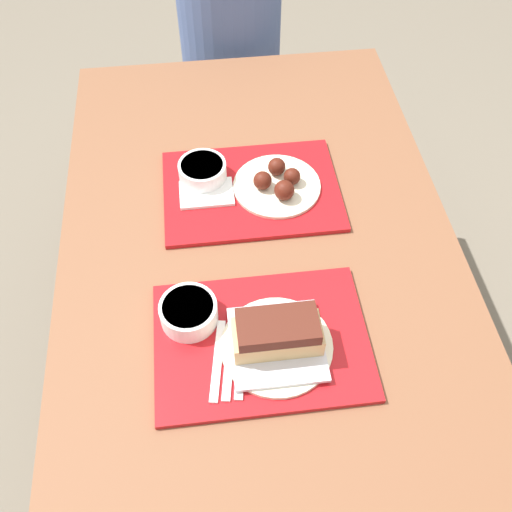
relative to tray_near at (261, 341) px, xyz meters
The scene contains 15 objects.
ground_plane 0.80m from the tray_near, 82.51° to the left, with size 12.00×12.00×0.00m, color #706656.
picnic_table 0.23m from the tray_near, 82.51° to the left, with size 0.88×1.51×0.77m.
picnic_bench_far 1.25m from the tray_near, 88.69° to the left, with size 0.84×0.28×0.43m.
tray_near is the anchor object (origin of this frame).
tray_far 0.41m from the tray_near, 86.81° to the left, with size 0.41×0.30×0.01m.
bowl_coleslaw_near 0.15m from the tray_near, 154.92° to the left, with size 0.11×0.11×0.05m.
brisket_sandwich_plate 0.05m from the tray_near, 37.10° to the right, with size 0.22×0.22×0.09m.
plastic_fork_near 0.07m from the tray_near, 151.86° to the right, with size 0.04×0.17×0.00m.
plastic_knife_near 0.06m from the tray_near, 141.17° to the right, with size 0.04×0.17×0.00m.
plastic_spoon_near 0.09m from the tray_near, 158.18° to the right, with size 0.04×0.17×0.00m.
condiment_packet 0.07m from the tray_near, 76.37° to the left, with size 0.04×0.03×0.01m.
bowl_coleslaw_far 0.46m from the tray_near, 100.57° to the left, with size 0.11×0.11×0.05m.
wings_plate_far 0.41m from the tray_near, 77.50° to the left, with size 0.21×0.21×0.06m.
napkin_far 0.41m from the tray_near, 101.29° to the left, with size 0.13×0.09×0.01m.
person_seated_across 1.18m from the tray_near, 87.81° to the left, with size 0.33×0.33×0.73m.
Camera 1 is at (-0.10, -0.74, 1.75)m, focal length 40.00 mm.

